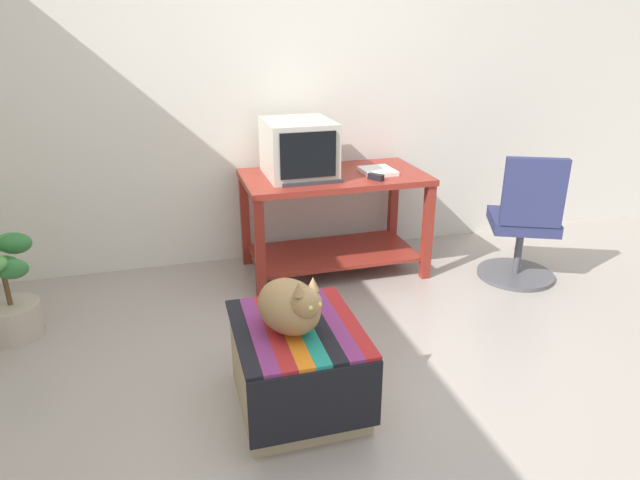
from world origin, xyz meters
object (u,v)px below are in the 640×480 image
Objects in this scene: tv_monitor at (299,149)px; keyboard at (310,181)px; stapler at (376,177)px; desk at (334,206)px; cat at (291,306)px; office_chair at (524,228)px; potted_plant at (6,293)px; ottoman_with_blanket at (298,366)px; book at (378,171)px.

keyboard is (0.03, -0.18, -0.17)m from tv_monitor.
tv_monitor reaches higher than stapler.
keyboard is (-0.21, -0.15, 0.24)m from desk.
cat is 2.04m from office_chair.
potted_plant is 3.19m from office_chair.
desk is at bearing 35.00° from keyboard.
tv_monitor is at bearing 3.36° from office_chair.
tv_monitor is at bearing 172.39° from desk.
desk is 2.05m from potted_plant.
keyboard is 3.64× the size of stapler.
book is at bearing 56.47° from ottoman_with_blanket.
tv_monitor is 0.57× the size of office_chair.
ottoman_with_blanket is at bearing -109.09° from keyboard.
desk is at bearing 0.88° from office_chair.
desk is at bearing -7.61° from tv_monitor.
office_chair is (1.18, -0.50, -0.10)m from desk.
stapler is (-0.96, 0.29, 0.34)m from office_chair.
ottoman_with_blanket is 1.57× the size of cat.
keyboard is at bearing 72.52° from ottoman_with_blanket.
desk is 2.45× the size of tv_monitor.
keyboard is 0.60× the size of ottoman_with_blanket.
tv_monitor is 1.55m from cat.
ottoman_with_blanket is 0.75× the size of office_chair.
tv_monitor is 0.83× the size of potted_plant.
tv_monitor is (-0.24, 0.03, 0.41)m from desk.
keyboard is at bearing -80.77° from tv_monitor.
stapler is (2.23, 0.16, 0.46)m from potted_plant.
tv_monitor is 1.59m from office_chair.
cat reaches higher than potted_plant.
stapler is at bearing 7.08° from office_chair.
office_chair is (0.88, -0.45, -0.34)m from book.
keyboard is 1.47m from office_chair.
stapler is (0.82, 1.18, 0.52)m from ottoman_with_blanket.
keyboard is at bearing 7.05° from potted_plant.
office_chair reaches higher than cat.
keyboard is 1.65× the size of book.
keyboard is at bearing -143.79° from desk.
desk is at bearing 168.78° from book.
office_chair is at bearing -21.04° from tv_monitor.
desk is 1.54m from ottoman_with_blanket.
cat is at bearing 51.16° from office_chair.
stapler is at bearing -28.28° from tv_monitor.
stapler reaches higher than keyboard.
tv_monitor is 1.18× the size of cat.
cat is 0.70× the size of potted_plant.
tv_monitor reaches higher than cat.
office_chair is 8.09× the size of stapler.
desk is at bearing 102.13° from stapler.
stapler is (0.43, -0.06, 0.01)m from keyboard.
ottoman_with_blanket is 0.33m from cat.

